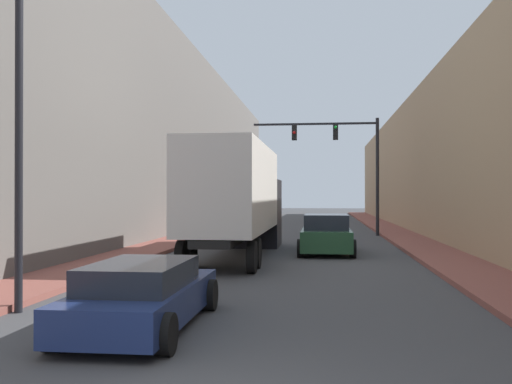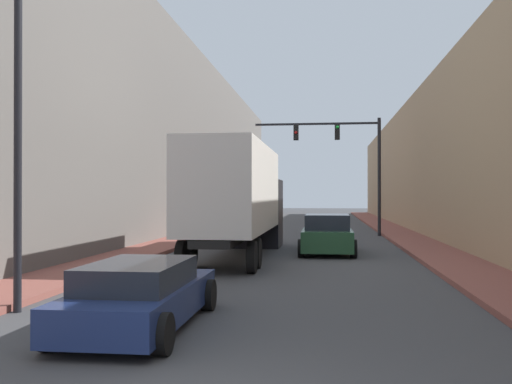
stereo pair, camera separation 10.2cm
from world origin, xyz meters
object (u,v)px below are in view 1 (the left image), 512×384
Objects in this scene: street_lamp at (19,69)px; traffic_signal_gantry at (348,154)px; semi_truck at (239,197)px; sedan_car at (143,295)px; suv_car at (326,235)px.

traffic_signal_gantry is at bearing 71.78° from street_lamp.
semi_truck is 1.60× the size of traffic_signal_gantry.
traffic_signal_gantry reaches higher than sedan_car.
suv_car is at bearing 63.50° from street_lamp.
semi_truck is at bearing -111.10° from traffic_signal_gantry.
street_lamp is at bearing -116.50° from suv_car.
sedan_car is (0.03, -11.95, -1.71)m from semi_truck.
sedan_car is 14.02m from suv_car.
suv_car is at bearing 76.23° from sedan_car.
suv_car is 0.59× the size of street_lamp.
suv_car is 11.39m from traffic_signal_gantry.
suv_car is (3.37, 1.66, -1.53)m from semi_truck.
semi_truck is at bearing 75.11° from street_lamp.
street_lamp is (-6.27, -12.59, 4.18)m from suv_car.
traffic_signal_gantry reaches higher than semi_truck.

